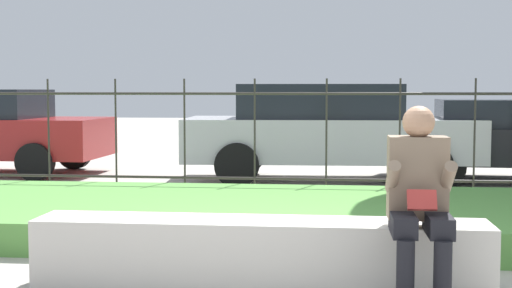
{
  "coord_description": "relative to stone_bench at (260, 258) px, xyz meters",
  "views": [
    {
      "loc": [
        0.52,
        -4.87,
        1.39
      ],
      "look_at": [
        -0.16,
        1.35,
        0.91
      ],
      "focal_mm": 50.0,
      "sensor_mm": 36.0,
      "label": 1
    }
  ],
  "objects": [
    {
      "name": "person_seated_reader",
      "position": [
        1.05,
        -0.27,
        0.49
      ],
      "size": [
        0.42,
        0.73,
        1.29
      ],
      "color": "black",
      "rests_on": "ground_plane"
    },
    {
      "name": "car_parked_center",
      "position": [
        0.41,
        6.05,
        0.56
      ],
      "size": [
        4.47,
        2.03,
        1.48
      ],
      "rotation": [
        0.0,
        0.0,
        0.05
      ],
      "color": "#B7B7BC",
      "rests_on": "ground_plane"
    },
    {
      "name": "iron_fence",
      "position": [
        -0.01,
        3.76,
        0.59
      ],
      "size": [
        8.73,
        0.03,
        1.53
      ],
      "color": "#332D28",
      "rests_on": "ground_plane"
    },
    {
      "name": "stone_bench",
      "position": [
        0.0,
        0.0,
        0.0
      ],
      "size": [
        3.16,
        0.47,
        0.49
      ],
      "color": "beige",
      "rests_on": "ground_plane"
    },
    {
      "name": "grass_berm",
      "position": [
        -0.01,
        2.06,
        -0.08
      ],
      "size": [
        10.73,
        2.71,
        0.28
      ],
      "color": "#569342",
      "rests_on": "ground_plane"
    }
  ]
}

